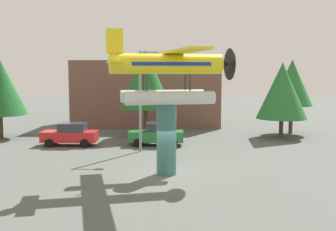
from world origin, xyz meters
name	(u,v)px	position (x,y,z in m)	size (l,w,h in m)	color
ground_plane	(166,174)	(0.00, 0.00, 0.00)	(140.00, 140.00, 0.00)	#515651
display_pedestal	(166,139)	(0.00, 0.00, 1.99)	(1.10, 1.10, 3.99)	#386B66
floatplane_monument	(169,73)	(0.13, 0.03, 5.66)	(7.18, 10.35, 4.00)	silver
car_near_red	(70,134)	(-7.74, 8.90, 0.88)	(4.20, 2.02, 1.76)	red
car_mid_green	(157,134)	(-1.04, 9.16, 0.88)	(4.20, 2.02, 1.76)	#237A38
streetlight_primary	(143,93)	(-1.87, 6.62, 4.21)	(1.84, 0.28, 7.17)	gray
storefront_building	(148,93)	(-2.74, 22.00, 3.40)	(15.12, 7.33, 6.81)	brown
tree_east	(146,79)	(-2.22, 13.26, 5.03)	(4.53, 4.53, 7.55)	brown
tree_center_back	(282,91)	(9.47, 13.13, 4.07)	(4.31, 4.31, 6.47)	brown
tree_far_east	(292,83)	(11.00, 15.84, 4.67)	(3.79, 3.79, 6.79)	brown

